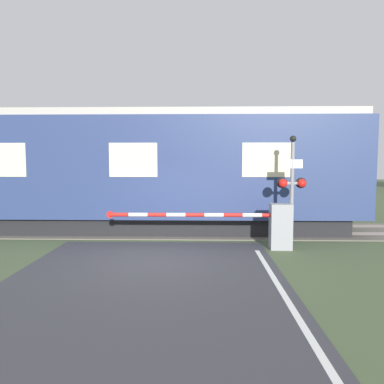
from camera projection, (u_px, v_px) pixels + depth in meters
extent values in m
plane|color=#475638|center=(155.00, 260.00, 9.41)|extent=(80.00, 80.00, 0.00)
cube|color=#666056|center=(169.00, 230.00, 13.34)|extent=(36.00, 3.20, 0.03)
cube|color=#595451|center=(167.00, 232.00, 12.62)|extent=(36.00, 0.08, 0.10)
cube|color=#595451|center=(170.00, 225.00, 14.05)|extent=(36.00, 0.08, 0.10)
cube|color=black|center=(141.00, 222.00, 13.34)|extent=(13.99, 2.37, 0.60)
cube|color=navy|center=(141.00, 167.00, 13.17)|extent=(15.21, 2.79, 3.34)
cube|color=#ADA89E|center=(140.00, 116.00, 13.02)|extent=(14.90, 2.57, 0.24)
cube|color=beige|center=(267.00, 160.00, 11.64)|extent=(1.52, 0.02, 1.07)
cube|color=beige|center=(133.00, 160.00, 11.75)|extent=(1.52, 0.02, 1.07)
cube|color=beige|center=(2.00, 160.00, 11.86)|extent=(1.52, 0.02, 1.07)
cube|color=gray|center=(281.00, 226.00, 10.55)|extent=(0.60, 0.44, 1.29)
cylinder|color=gray|center=(281.00, 215.00, 10.52)|extent=(0.16, 0.16, 0.18)
cylinder|color=red|center=(271.00, 215.00, 10.53)|extent=(0.54, 0.11, 0.11)
cylinder|color=white|center=(252.00, 215.00, 10.54)|extent=(0.54, 0.11, 0.11)
cylinder|color=red|center=(233.00, 215.00, 10.55)|extent=(0.54, 0.11, 0.11)
cylinder|color=white|center=(214.00, 215.00, 10.57)|extent=(0.54, 0.11, 0.11)
cylinder|color=red|center=(195.00, 215.00, 10.58)|extent=(0.54, 0.11, 0.11)
cylinder|color=white|center=(176.00, 215.00, 10.60)|extent=(0.54, 0.11, 0.11)
cylinder|color=red|center=(157.00, 215.00, 10.61)|extent=(0.54, 0.11, 0.11)
cylinder|color=white|center=(138.00, 215.00, 10.62)|extent=(0.54, 0.11, 0.11)
cylinder|color=red|center=(119.00, 215.00, 10.64)|extent=(0.54, 0.11, 0.11)
cylinder|color=red|center=(110.00, 215.00, 10.64)|extent=(0.20, 0.02, 0.20)
cylinder|color=gray|center=(292.00, 196.00, 10.60)|extent=(0.11, 0.11, 3.01)
cube|color=gray|center=(292.00, 183.00, 10.56)|extent=(0.65, 0.07, 0.07)
sphere|color=red|center=(283.00, 183.00, 10.52)|extent=(0.24, 0.24, 0.24)
sphere|color=red|center=(302.00, 183.00, 10.51)|extent=(0.24, 0.24, 0.24)
cylinder|color=black|center=(282.00, 183.00, 10.63)|extent=(0.30, 0.06, 0.30)
cylinder|color=black|center=(301.00, 183.00, 10.62)|extent=(0.30, 0.06, 0.30)
cube|color=white|center=(293.00, 164.00, 10.48)|extent=(0.55, 0.02, 0.24)
sphere|color=black|center=(293.00, 139.00, 10.46)|extent=(0.18, 0.18, 0.18)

